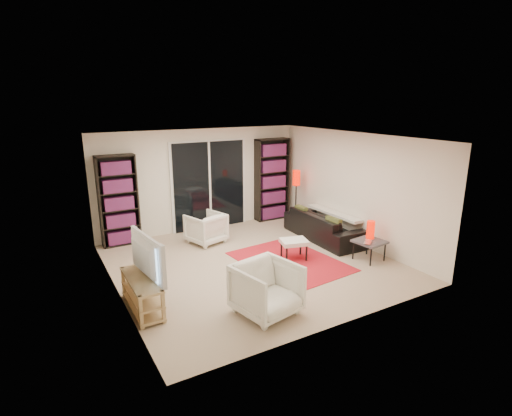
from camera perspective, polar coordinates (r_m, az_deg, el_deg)
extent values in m
plane|color=tan|center=(7.78, -0.50, -7.88)|extent=(5.00, 5.00, 0.00)
cube|color=white|center=(9.59, -7.89, 3.98)|extent=(5.00, 0.02, 2.40)
cube|color=white|center=(5.45, 12.55, -5.10)|extent=(5.00, 0.02, 2.40)
cube|color=white|center=(6.58, -19.87, -2.09)|extent=(0.02, 5.00, 2.40)
cube|color=white|center=(8.85, 13.74, 2.73)|extent=(0.02, 5.00, 2.40)
cube|color=white|center=(7.18, -0.54, 10.01)|extent=(5.00, 5.00, 0.02)
cube|color=white|center=(9.67, -6.69, 3.21)|extent=(1.92, 0.06, 2.16)
cube|color=black|center=(9.64, -6.61, 3.17)|extent=(1.80, 0.02, 2.10)
cube|color=white|center=(9.63, -6.59, 3.16)|extent=(0.05, 0.02, 2.10)
cube|color=black|center=(8.96, -19.06, 0.99)|extent=(0.80, 0.30, 1.95)
cube|color=maroon|center=(8.94, -19.03, 0.96)|extent=(0.70, 0.22, 1.85)
cube|color=black|center=(10.33, 2.30, 4.08)|extent=(0.90, 0.30, 2.10)
cube|color=maroon|center=(10.31, 2.36, 4.06)|extent=(0.80, 0.22, 2.00)
cube|color=#E0C17D|center=(6.24, -16.11, -9.81)|extent=(0.37, 1.16, 0.04)
cube|color=#E0C17D|center=(6.34, -15.96, -11.70)|extent=(0.37, 1.16, 0.03)
cube|color=#E0C17D|center=(6.42, -15.83, -13.21)|extent=(0.37, 1.16, 0.04)
cube|color=#E0C17D|center=(5.84, -16.11, -14.18)|extent=(0.05, 0.05, 0.50)
cube|color=#E0C17D|center=(6.79, -18.40, -10.02)|extent=(0.05, 0.05, 0.50)
cube|color=#E0C17D|center=(5.90, -13.10, -13.60)|extent=(0.05, 0.05, 0.50)
cube|color=#E0C17D|center=(6.85, -15.82, -9.59)|extent=(0.05, 0.05, 0.50)
imported|color=black|center=(6.11, -16.17, -6.84)|extent=(0.29, 1.14, 0.65)
cube|color=red|center=(7.87, 4.80, -7.60)|extent=(1.81, 2.33, 0.01)
imported|color=black|center=(9.12, 9.67, -2.50)|extent=(0.89, 2.12, 0.61)
imported|color=white|center=(8.81, -7.16, -2.86)|extent=(0.89, 0.90, 0.66)
imported|color=white|center=(5.93, 1.55, -11.53)|extent=(0.98, 1.00, 0.77)
cube|color=white|center=(7.88, 5.46, -4.83)|extent=(0.60, 0.53, 0.08)
cylinder|color=black|center=(7.74, 4.41, -6.76)|extent=(0.04, 0.04, 0.32)
cylinder|color=black|center=(8.03, 3.66, -5.90)|extent=(0.04, 0.04, 0.32)
cylinder|color=black|center=(7.87, 7.22, -6.45)|extent=(0.04, 0.04, 0.32)
cylinder|color=black|center=(8.16, 6.38, -5.63)|extent=(0.04, 0.04, 0.32)
cube|color=#47464B|center=(8.10, 15.93, -4.64)|extent=(0.59, 0.59, 0.04)
cylinder|color=black|center=(7.89, 16.09, -6.68)|extent=(0.03, 0.03, 0.38)
cylinder|color=black|center=(8.13, 13.72, -5.84)|extent=(0.03, 0.03, 0.38)
cylinder|color=black|center=(8.21, 17.91, -5.94)|extent=(0.03, 0.03, 0.38)
cylinder|color=black|center=(8.45, 15.59, -5.16)|extent=(0.03, 0.03, 0.38)
imported|color=silver|center=(7.96, 16.01, -4.75)|extent=(0.37, 0.35, 0.02)
cylinder|color=#E61000|center=(8.19, 16.06, -2.99)|extent=(0.16, 0.16, 0.35)
cylinder|color=black|center=(10.18, 5.62, -2.17)|extent=(0.21, 0.21, 0.03)
cylinder|color=black|center=(10.04, 5.70, 0.56)|extent=(0.03, 0.03, 1.03)
cylinder|color=#E61000|center=(9.89, 5.80, 4.33)|extent=(0.19, 0.19, 0.37)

